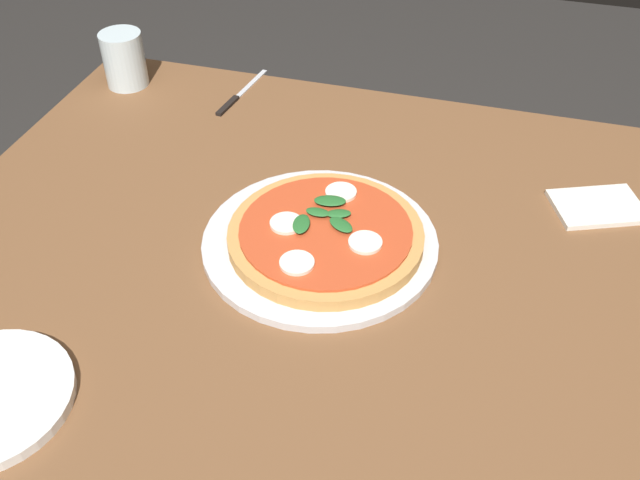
{
  "coord_description": "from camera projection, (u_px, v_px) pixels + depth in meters",
  "views": [
    {
      "loc": [
        -0.2,
        0.69,
        1.44
      ],
      "look_at": [
        0.01,
        -0.03,
        0.79
      ],
      "focal_mm": 39.97,
      "sensor_mm": 36.0,
      "label": 1
    }
  ],
  "objects": [
    {
      "name": "dining_table",
      "position": [
        319.0,
        320.0,
        1.05
      ],
      "size": [
        1.15,
        0.97,
        0.78
      ],
      "color": "brown",
      "rests_on": "ground_plane"
    },
    {
      "name": "serving_tray",
      "position": [
        320.0,
        242.0,
        1.0
      ],
      "size": [
        0.33,
        0.33,
        0.01
      ],
      "primitive_type": "cylinder",
      "color": "silver",
      "rests_on": "dining_table"
    },
    {
      "name": "pizza",
      "position": [
        325.0,
        235.0,
        0.98
      ],
      "size": [
        0.27,
        0.27,
        0.03
      ],
      "color": "tan",
      "rests_on": "serving_tray"
    },
    {
      "name": "napkin",
      "position": [
        598.0,
        206.0,
        1.06
      ],
      "size": [
        0.15,
        0.13,
        0.01
      ],
      "primitive_type": "cube",
      "rotation": [
        0.0,
        0.0,
        0.4
      ],
      "color": "white",
      "rests_on": "dining_table"
    },
    {
      "name": "knife",
      "position": [
        236.0,
        97.0,
        1.31
      ],
      "size": [
        0.03,
        0.18,
        0.01
      ],
      "color": "black",
      "rests_on": "dining_table"
    },
    {
      "name": "glass_cup",
      "position": [
        124.0,
        59.0,
        1.32
      ],
      "size": [
        0.08,
        0.08,
        0.1
      ],
      "primitive_type": "cylinder",
      "color": "silver",
      "rests_on": "dining_table"
    }
  ]
}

